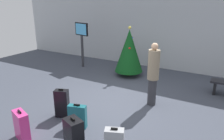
{
  "coord_description": "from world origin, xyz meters",
  "views": [
    {
      "loc": [
        2.81,
        -5.26,
        2.97
      ],
      "look_at": [
        -0.33,
        0.25,
        0.9
      ],
      "focal_mm": 34.29,
      "sensor_mm": 36.0,
      "label": 1
    }
  ],
  "objects": [
    {
      "name": "suitcase_1",
      "position": [
        0.35,
        -2.49,
        0.39
      ],
      "size": [
        0.45,
        0.39,
        0.81
      ],
      "color": "black",
      "rests_on": "ground_plane"
    },
    {
      "name": "suitcase_5",
      "position": [
        -0.95,
        -2.69,
        0.34
      ],
      "size": [
        0.51,
        0.34,
        0.71
      ],
      "color": "#E5388C",
      "rests_on": "ground_plane"
    },
    {
      "name": "suitcase_0",
      "position": [
        -0.19,
        -1.7,
        0.29
      ],
      "size": [
        0.47,
        0.29,
        0.62
      ],
      "color": "#19606B",
      "rests_on": "ground_plane"
    },
    {
      "name": "back_wall",
      "position": [
        0.0,
        4.12,
        1.76
      ],
      "size": [
        16.0,
        0.2,
        3.52
      ],
      "primitive_type": "cube",
      "color": "#B7BCC1",
      "rests_on": "ground_plane"
    },
    {
      "name": "ground_plane",
      "position": [
        0.0,
        0.0,
        0.0
      ],
      "size": [
        16.0,
        16.0,
        0.0
      ],
      "primitive_type": "plane",
      "color": "#424754"
    },
    {
      "name": "suitcase_4",
      "position": [
        -0.87,
        -1.49,
        0.38
      ],
      "size": [
        0.4,
        0.32,
        0.8
      ],
      "color": "black",
      "rests_on": "ground_plane"
    },
    {
      "name": "traveller_0",
      "position": [
        0.97,
        0.35,
        0.99
      ],
      "size": [
        0.41,
        0.41,
        1.86
      ],
      "color": "#333338",
      "rests_on": "ground_plane"
    },
    {
      "name": "flight_info_kiosk",
      "position": [
        -3.17,
        2.46,
        1.41
      ],
      "size": [
        0.81,
        0.28,
        2.03
      ],
      "color": "#333338",
      "rests_on": "ground_plane"
    },
    {
      "name": "holiday_tree",
      "position": [
        -0.75,
        2.38,
        1.05
      ],
      "size": [
        1.14,
        1.14,
        2.03
      ],
      "color": "#4C3319",
      "rests_on": "ground_plane"
    }
  ]
}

